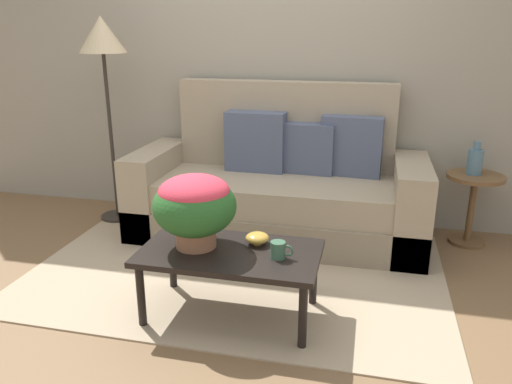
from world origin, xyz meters
name	(u,v)px	position (x,y,z in m)	size (l,w,h in m)	color
ground_plane	(238,270)	(0.00, 0.00, 0.00)	(14.00, 14.00, 0.00)	brown
wall_back	(273,45)	(0.00, 1.16, 1.44)	(6.40, 0.12, 2.87)	gray
area_rug	(237,270)	(0.00, -0.02, 0.01)	(2.71, 1.79, 0.01)	tan
couch	(279,191)	(0.15, 0.70, 0.36)	(2.22, 0.86, 1.17)	gray
coffee_table	(230,258)	(0.11, -0.54, 0.36)	(0.99, 0.55, 0.40)	black
side_table	(473,196)	(1.59, 0.84, 0.37)	(0.41, 0.41, 0.54)	brown
floor_lamp	(103,50)	(-1.26, 0.71, 1.41)	(0.37, 0.37, 1.66)	#2D2823
potted_plant	(195,204)	(-0.09, -0.53, 0.65)	(0.46, 0.46, 0.41)	#A36B4C
coffee_mug	(279,250)	(0.38, -0.57, 0.45)	(0.12, 0.08, 0.09)	#3D664C
snack_bowl	(257,238)	(0.23, -0.42, 0.44)	(0.13, 0.13, 0.07)	gold
table_vase	(475,161)	(1.57, 0.85, 0.64)	(0.11, 0.11, 0.25)	slate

